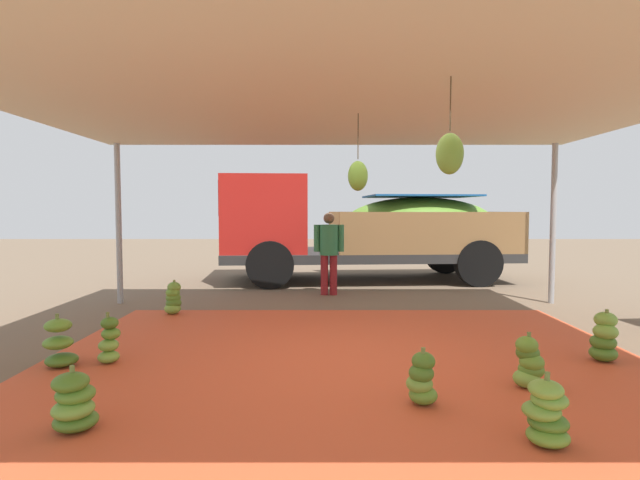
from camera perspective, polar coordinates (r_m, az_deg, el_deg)
The scene contains 13 objects.
ground_plane at distance 8.58m, azimuth 1.86°, elevation -7.58°, with size 40.00×40.00×0.00m, color brown.
tarp_orange at distance 5.66m, azimuth 2.88°, elevation -13.31°, with size 6.57×5.26×0.01m, color #D1512D.
tent_canopy at distance 5.46m, azimuth 3.08°, elevation 15.38°, with size 8.00×7.00×2.85m.
banana_bunch_0 at distance 8.22m, azimuth -16.42°, elevation -6.46°, with size 0.33×0.34×0.54m.
banana_bunch_1 at distance 5.10m, azimuth 22.73°, elevation -12.83°, with size 0.36×0.34×0.51m.
banana_bunch_3 at distance 4.00m, azimuth 24.45°, elevation -17.61°, with size 0.41×0.42×0.51m.
banana_bunch_4 at distance 5.88m, azimuth -22.93°, elevation -10.61°, with size 0.31×0.34×0.54m.
banana_bunch_5 at distance 6.27m, azimuth 29.70°, elevation -9.73°, with size 0.36×0.37×0.56m.
banana_bunch_6 at distance 4.27m, azimuth -26.28°, elevation -16.40°, with size 0.40×0.41×0.48m.
banana_bunch_7 at distance 5.94m, azimuth -27.61°, elevation -10.56°, with size 0.42×0.43×0.56m.
banana_bunch_8 at distance 4.41m, azimuth 11.54°, elevation -15.38°, with size 0.29×0.29×0.49m.
cargo_truck_main at distance 11.67m, azimuth 4.54°, elevation 1.49°, with size 6.73×2.94×2.40m.
worker_0 at distance 9.62m, azimuth 1.02°, elevation -0.81°, with size 0.58×0.36×1.59m.
Camera 1 is at (-0.28, -5.42, 1.63)m, focal length 28.03 mm.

